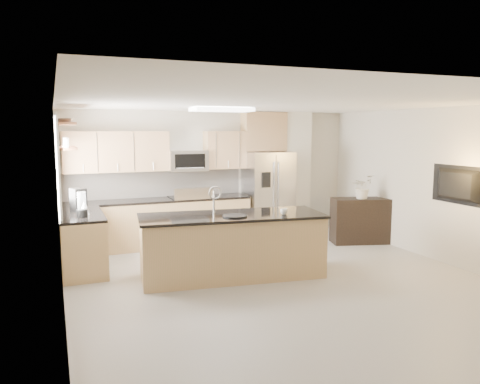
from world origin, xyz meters
name	(u,v)px	position (x,y,z in m)	size (l,w,h in m)	color
floor	(286,285)	(0.00, 0.00, 0.00)	(6.50, 6.50, 0.00)	#9E9A97
ceiling	(288,102)	(0.00, 0.00, 2.60)	(6.00, 6.50, 0.02)	white
wall_back	(213,175)	(0.00, 3.25, 1.30)	(6.00, 0.02, 2.60)	beige
wall_left	(60,209)	(-3.00, 0.00, 1.30)	(0.02, 6.50, 2.60)	beige
wall_right	(449,186)	(3.00, 0.00, 1.30)	(0.02, 6.50, 2.60)	beige
back_counter	(158,222)	(-1.23, 2.93, 0.47)	(3.55, 0.66, 1.44)	tan
left_counter	(82,242)	(-2.67, 1.85, 0.46)	(0.66, 1.50, 0.92)	tan
range	(190,220)	(-0.60, 2.92, 0.47)	(0.76, 0.64, 1.14)	black
upper_cabinets	(151,151)	(-1.30, 3.09, 1.83)	(3.50, 0.33, 0.75)	tan
microwave	(188,161)	(-0.60, 3.04, 1.63)	(0.76, 0.40, 0.40)	silver
refrigerator	(268,195)	(1.06, 2.87, 0.89)	(0.92, 0.78, 1.78)	silver
partition_column	(295,173)	(1.82, 3.10, 1.30)	(0.60, 0.30, 2.60)	silver
window	(58,168)	(-2.98, 1.85, 1.65)	(0.04, 1.15, 1.65)	white
shelf_lower	(66,148)	(-2.85, 1.95, 1.95)	(0.30, 1.20, 0.04)	brown
shelf_upper	(65,124)	(-2.85, 1.95, 2.32)	(0.30, 1.20, 0.04)	brown
ceiling_fixture	(222,110)	(-0.40, 1.60, 2.56)	(1.00, 0.50, 0.06)	white
island	(232,245)	(-0.58, 0.67, 0.48)	(2.88, 1.34, 1.38)	tan
credenza	(360,221)	(2.55, 1.73, 0.45)	(1.12, 0.47, 0.89)	black
cup	(284,212)	(0.15, 0.37, 1.00)	(0.11, 0.11, 0.09)	silver
platter	(235,216)	(-0.60, 0.50, 0.97)	(0.37, 0.37, 0.02)	black
blender	(82,206)	(-2.67, 1.52, 1.09)	(0.17, 0.17, 0.38)	black
kettle	(84,207)	(-2.62, 1.75, 1.03)	(0.19, 0.19, 0.24)	silver
coffee_maker	(78,200)	(-2.69, 2.08, 1.10)	(0.27, 0.30, 0.37)	black
bowl	(64,120)	(-2.85, 2.25, 2.39)	(0.41, 0.41, 0.10)	silver
flower_vase	(362,181)	(2.52, 1.68, 1.24)	(0.64, 0.55, 0.70)	beige
television	(454,185)	(2.91, -0.20, 1.35)	(1.08, 0.14, 0.62)	black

